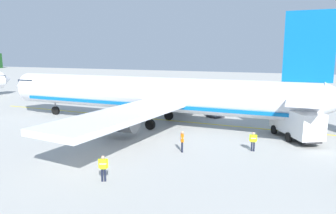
{
  "coord_description": "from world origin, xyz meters",
  "views": [
    {
      "loc": [
        -11.76,
        1.49,
        8.13
      ],
      "look_at": [
        20.04,
        14.98,
        2.08
      ],
      "focal_mm": 33.34,
      "sensor_mm": 36.0,
      "label": 1
    }
  ],
  "objects_px": {
    "crew_loader_left": "(103,166)",
    "crew_loader_right": "(182,140)",
    "crew_supervisor": "(253,140)",
    "cargo_container_near": "(215,110)",
    "crew_marshaller": "(93,128)",
    "airliner_foreground": "(153,95)",
    "service_truck_fuel": "(296,123)",
    "service_truck_catering": "(281,104)"
  },
  "relations": [
    {
      "from": "service_truck_fuel",
      "to": "crew_marshaller",
      "type": "distance_m",
      "value": 19.19
    },
    {
      "from": "crew_marshaller",
      "to": "crew_loader_left",
      "type": "distance_m",
      "value": 10.41
    },
    {
      "from": "crew_marshaller",
      "to": "crew_loader_right",
      "type": "distance_m",
      "value": 9.2
    },
    {
      "from": "crew_marshaller",
      "to": "crew_loader_left",
      "type": "relative_size",
      "value": 1.01
    },
    {
      "from": "service_truck_fuel",
      "to": "crew_loader_left",
      "type": "distance_m",
      "value": 18.93
    },
    {
      "from": "airliner_foreground",
      "to": "crew_loader_left",
      "type": "height_order",
      "value": "airliner_foreground"
    },
    {
      "from": "crew_marshaller",
      "to": "crew_loader_right",
      "type": "height_order",
      "value": "crew_loader_right"
    },
    {
      "from": "airliner_foreground",
      "to": "cargo_container_near",
      "type": "xyz_separation_m",
      "value": [
        6.43,
        -5.72,
        -2.42
      ]
    },
    {
      "from": "service_truck_fuel",
      "to": "crew_loader_left",
      "type": "bearing_deg",
      "value": 144.19
    },
    {
      "from": "cargo_container_near",
      "to": "crew_loader_left",
      "type": "distance_m",
      "value": 22.43
    },
    {
      "from": "cargo_container_near",
      "to": "crew_loader_right",
      "type": "distance_m",
      "value": 14.88
    },
    {
      "from": "crew_loader_right",
      "to": "crew_supervisor",
      "type": "xyz_separation_m",
      "value": [
        2.54,
        -5.35,
        -0.11
      ]
    },
    {
      "from": "crew_loader_left",
      "to": "service_truck_fuel",
      "type": "bearing_deg",
      "value": -35.81
    },
    {
      "from": "cargo_container_near",
      "to": "crew_loader_left",
      "type": "bearing_deg",
      "value": 176.15
    },
    {
      "from": "crew_supervisor",
      "to": "crew_loader_right",
      "type": "bearing_deg",
      "value": 115.38
    },
    {
      "from": "airliner_foreground",
      "to": "crew_loader_right",
      "type": "height_order",
      "value": "airliner_foreground"
    },
    {
      "from": "service_truck_catering",
      "to": "crew_loader_left",
      "type": "distance_m",
      "value": 29.4
    },
    {
      "from": "crew_marshaller",
      "to": "crew_loader_left",
      "type": "bearing_deg",
      "value": -140.32
    },
    {
      "from": "service_truck_fuel",
      "to": "crew_supervisor",
      "type": "xyz_separation_m",
      "value": [
        -5.27,
        3.18,
        -0.65
      ]
    },
    {
      "from": "cargo_container_near",
      "to": "crew_loader_right",
      "type": "relative_size",
      "value": 1.29
    },
    {
      "from": "service_truck_fuel",
      "to": "crew_loader_left",
      "type": "height_order",
      "value": "service_truck_fuel"
    },
    {
      "from": "service_truck_fuel",
      "to": "service_truck_catering",
      "type": "distance_m",
      "value": 12.82
    },
    {
      "from": "crew_loader_right",
      "to": "crew_marshaller",
      "type": "bearing_deg",
      "value": 87.02
    },
    {
      "from": "crew_loader_left",
      "to": "crew_marshaller",
      "type": "bearing_deg",
      "value": 39.68
    },
    {
      "from": "service_truck_catering",
      "to": "cargo_container_near",
      "type": "distance_m",
      "value": 9.36
    },
    {
      "from": "service_truck_fuel",
      "to": "cargo_container_near",
      "type": "relative_size",
      "value": 2.86
    },
    {
      "from": "cargo_container_near",
      "to": "crew_marshaller",
      "type": "distance_m",
      "value": 16.52
    },
    {
      "from": "service_truck_fuel",
      "to": "crew_loader_right",
      "type": "xyz_separation_m",
      "value": [
        -7.81,
        8.53,
        -0.55
      ]
    },
    {
      "from": "service_truck_fuel",
      "to": "cargo_container_near",
      "type": "height_order",
      "value": "service_truck_fuel"
    },
    {
      "from": "airliner_foreground",
      "to": "service_truck_fuel",
      "type": "xyz_separation_m",
      "value": [
        -0.6,
        -15.28,
        -1.78
      ]
    },
    {
      "from": "crew_loader_left",
      "to": "crew_loader_right",
      "type": "distance_m",
      "value": 7.95
    },
    {
      "from": "service_truck_catering",
      "to": "crew_loader_right",
      "type": "height_order",
      "value": "service_truck_catering"
    },
    {
      "from": "service_truck_fuel",
      "to": "airliner_foreground",
      "type": "bearing_deg",
      "value": 87.75
    },
    {
      "from": "service_truck_fuel",
      "to": "crew_marshaller",
      "type": "bearing_deg",
      "value": 112.47
    },
    {
      "from": "airliner_foreground",
      "to": "crew_supervisor",
      "type": "height_order",
      "value": "airliner_foreground"
    },
    {
      "from": "cargo_container_near",
      "to": "crew_loader_right",
      "type": "xyz_separation_m",
      "value": [
        -14.84,
        -1.04,
        0.1
      ]
    },
    {
      "from": "crew_supervisor",
      "to": "cargo_container_near",
      "type": "bearing_deg",
      "value": 27.43
    },
    {
      "from": "crew_loader_right",
      "to": "service_truck_catering",
      "type": "bearing_deg",
      "value": -17.49
    },
    {
      "from": "service_truck_fuel",
      "to": "crew_loader_right",
      "type": "relative_size",
      "value": 3.68
    },
    {
      "from": "airliner_foreground",
      "to": "service_truck_catering",
      "type": "bearing_deg",
      "value": -47.61
    },
    {
      "from": "crew_loader_left",
      "to": "crew_supervisor",
      "type": "relative_size",
      "value": 1.05
    },
    {
      "from": "crew_marshaller",
      "to": "crew_supervisor",
      "type": "height_order",
      "value": "crew_marshaller"
    }
  ]
}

